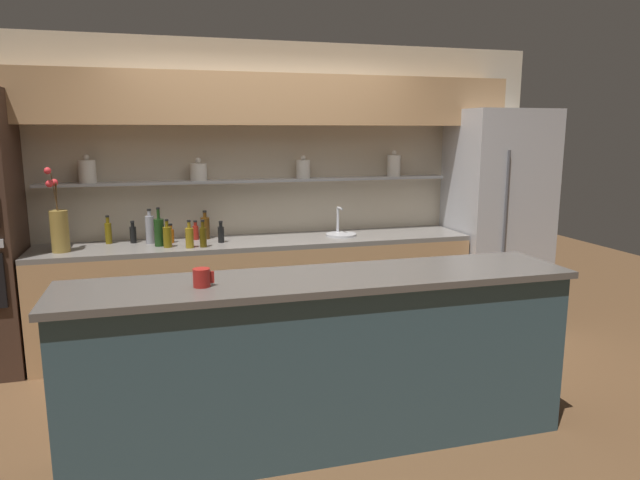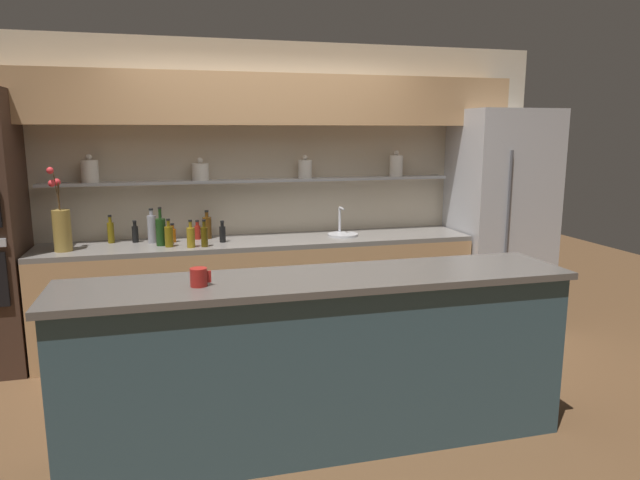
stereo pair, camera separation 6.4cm
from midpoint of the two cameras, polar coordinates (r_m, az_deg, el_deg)
The scene contains 19 objects.
ground_plane at distance 4.03m, azimuth -2.08°, elevation -16.16°, with size 12.00×12.00×0.00m, color brown.
back_wall_unit at distance 5.10m, azimuth -6.29°, elevation 7.60°, with size 5.20×0.44×2.60m.
back_counter_unit at distance 4.99m, azimuth -6.28°, elevation -5.19°, with size 3.65×0.62×0.92m.
island_counter at distance 3.40m, azimuth -0.20°, elevation -11.97°, with size 2.93×0.61×1.02m.
refrigerator at distance 5.64m, azimuth 16.91°, elevation 2.02°, with size 0.83×0.73×2.03m.
flower_vase at distance 4.78m, azimuth -24.99°, elevation 1.16°, with size 0.14×0.15×0.65m.
sink_fixture at distance 5.05m, azimuth 1.73°, elevation 0.73°, with size 0.27×0.27×0.25m.
bottle_oil_0 at distance 4.69m, azimuth -15.40°, elevation 0.35°, with size 0.07×0.07×0.23m.
bottle_oil_1 at distance 4.63m, azimuth -13.31°, elevation 0.29°, with size 0.06×0.06×0.22m.
bottle_wine_2 at distance 4.76m, azimuth -16.16°, elevation 0.79°, with size 0.08×0.08×0.31m.
bottle_spirit_3 at distance 4.99m, azimuth -11.76°, elevation 1.24°, with size 0.07×0.07×0.24m.
bottle_sauce_4 at distance 4.80m, azimuth -10.25°, elevation 0.64°, with size 0.05×0.05×0.18m.
bottle_sauce_5 at distance 4.98m, azimuth -12.69°, elevation 0.82°, with size 0.05×0.05×0.17m.
bottle_sauce_6 at distance 4.89m, azimuth -15.06°, elevation 0.49°, with size 0.05×0.05×0.16m.
bottle_sauce_7 at distance 4.97m, azimuth -18.54°, elevation 0.60°, with size 0.05×0.05×0.18m.
bottle_spirit_8 at distance 4.90m, azimuth -17.00°, elevation 1.06°, with size 0.07×0.07×0.29m.
bottle_oil_9 at distance 4.64m, azimuth -12.00°, elevation 0.38°, with size 0.05×0.05×0.22m.
bottle_oil_10 at distance 5.00m, azimuth -20.75°, elevation 0.73°, with size 0.05×0.05×0.23m.
coffee_mug at distance 3.08m, azimuth -12.33°, elevation -3.70°, with size 0.11×0.09×0.10m.
Camera 1 is at (-0.86, -3.49, 1.83)m, focal length 32.00 mm.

